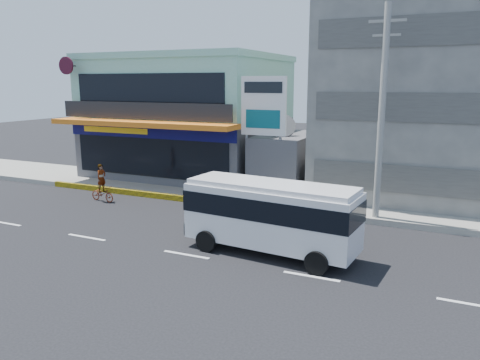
{
  "coord_description": "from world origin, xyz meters",
  "views": [
    {
      "loc": [
        9.04,
        -14.75,
        6.56
      ],
      "look_at": [
        0.36,
        4.22,
        2.2
      ],
      "focal_mm": 35.0,
      "sensor_mm": 36.0,
      "label": 1
    }
  ],
  "objects_px": {
    "sedan": "(288,222)",
    "satellite_dish": "(283,135)",
    "minibus": "(271,212)",
    "shop_building": "(190,119)",
    "utility_pole_near": "(382,114)",
    "motorcycle_rider": "(102,189)",
    "concrete_building": "(478,74)",
    "billboard": "(264,113)"
  },
  "relations": [
    {
      "from": "shop_building",
      "to": "billboard",
      "type": "distance_m",
      "value": 8.92
    },
    {
      "from": "shop_building",
      "to": "utility_pole_near",
      "type": "bearing_deg",
      "value": -25.06
    },
    {
      "from": "satellite_dish",
      "to": "billboard",
      "type": "bearing_deg",
      "value": -105.52
    },
    {
      "from": "minibus",
      "to": "satellite_dish",
      "type": "bearing_deg",
      "value": 107.07
    },
    {
      "from": "shop_building",
      "to": "minibus",
      "type": "bearing_deg",
      "value": -48.74
    },
    {
      "from": "shop_building",
      "to": "satellite_dish",
      "type": "distance_m",
      "value": 8.54
    },
    {
      "from": "motorcycle_rider",
      "to": "satellite_dish",
      "type": "bearing_deg",
      "value": 33.68
    },
    {
      "from": "concrete_building",
      "to": "utility_pole_near",
      "type": "relative_size",
      "value": 1.6
    },
    {
      "from": "motorcycle_rider",
      "to": "billboard",
      "type": "bearing_deg",
      "value": 25.91
    },
    {
      "from": "concrete_building",
      "to": "minibus",
      "type": "distance_m",
      "value": 16.15
    },
    {
      "from": "concrete_building",
      "to": "sedan",
      "type": "bearing_deg",
      "value": -121.07
    },
    {
      "from": "sedan",
      "to": "shop_building",
      "type": "bearing_deg",
      "value": 69.88
    },
    {
      "from": "billboard",
      "to": "minibus",
      "type": "xyz_separation_m",
      "value": [
        3.42,
        -7.7,
        -3.24
      ]
    },
    {
      "from": "satellite_dish",
      "to": "minibus",
      "type": "bearing_deg",
      "value": -72.93
    },
    {
      "from": "utility_pole_near",
      "to": "shop_building",
      "type": "bearing_deg",
      "value": 154.94
    },
    {
      "from": "minibus",
      "to": "sedan",
      "type": "bearing_deg",
      "value": 87.46
    },
    {
      "from": "billboard",
      "to": "sedan",
      "type": "relative_size",
      "value": 1.53
    },
    {
      "from": "concrete_building",
      "to": "satellite_dish",
      "type": "height_order",
      "value": "concrete_building"
    },
    {
      "from": "shop_building",
      "to": "concrete_building",
      "type": "distance_m",
      "value": 18.28
    },
    {
      "from": "concrete_building",
      "to": "billboard",
      "type": "distance_m",
      "value": 12.17
    },
    {
      "from": "shop_building",
      "to": "motorcycle_rider",
      "type": "distance_m",
      "value": 9.31
    },
    {
      "from": "concrete_building",
      "to": "sedan",
      "type": "relative_size",
      "value": 3.56
    },
    {
      "from": "concrete_building",
      "to": "minibus",
      "type": "height_order",
      "value": "concrete_building"
    },
    {
      "from": "concrete_building",
      "to": "satellite_dish",
      "type": "xyz_separation_m",
      "value": [
        -10.0,
        -4.0,
        -3.42
      ]
    },
    {
      "from": "utility_pole_near",
      "to": "billboard",
      "type": "bearing_deg",
      "value": 164.52
    },
    {
      "from": "utility_pole_near",
      "to": "motorcycle_rider",
      "type": "relative_size",
      "value": 4.72
    },
    {
      "from": "billboard",
      "to": "utility_pole_near",
      "type": "distance_m",
      "value": 6.75
    },
    {
      "from": "minibus",
      "to": "sedan",
      "type": "relative_size",
      "value": 1.54
    },
    {
      "from": "motorcycle_rider",
      "to": "concrete_building",
      "type": "bearing_deg",
      "value": 27.62
    },
    {
      "from": "minibus",
      "to": "motorcycle_rider",
      "type": "height_order",
      "value": "minibus"
    },
    {
      "from": "shop_building",
      "to": "utility_pole_near",
      "type": "xyz_separation_m",
      "value": [
        14.0,
        -6.55,
        1.15
      ]
    },
    {
      "from": "minibus",
      "to": "motorcycle_rider",
      "type": "distance_m",
      "value": 12.17
    },
    {
      "from": "satellite_dish",
      "to": "motorcycle_rider",
      "type": "xyz_separation_m",
      "value": [
        -8.62,
        -5.74,
        -2.88
      ]
    },
    {
      "from": "shop_building",
      "to": "satellite_dish",
      "type": "relative_size",
      "value": 8.27
    },
    {
      "from": "minibus",
      "to": "shop_building",
      "type": "bearing_deg",
      "value": 131.26
    },
    {
      "from": "concrete_building",
      "to": "minibus",
      "type": "relative_size",
      "value": 2.31
    },
    {
      "from": "utility_pole_near",
      "to": "sedan",
      "type": "relative_size",
      "value": 2.22
    },
    {
      "from": "sedan",
      "to": "minibus",
      "type": "bearing_deg",
      "value": -158.83
    },
    {
      "from": "concrete_building",
      "to": "satellite_dish",
      "type": "distance_m",
      "value": 11.3
    },
    {
      "from": "satellite_dish",
      "to": "motorcycle_rider",
      "type": "bearing_deg",
      "value": -146.32
    },
    {
      "from": "minibus",
      "to": "concrete_building",
      "type": "bearing_deg",
      "value": 62.31
    },
    {
      "from": "sedan",
      "to": "satellite_dish",
      "type": "bearing_deg",
      "value": 45.21
    }
  ]
}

